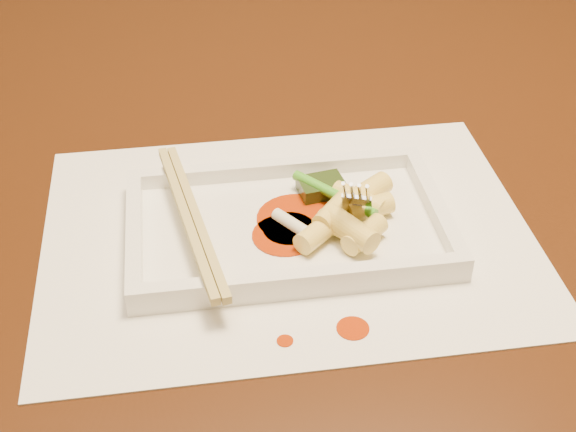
{
  "coord_description": "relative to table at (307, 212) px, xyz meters",
  "views": [
    {
      "loc": [
        -0.12,
        -0.67,
        1.17
      ],
      "look_at": [
        -0.04,
        -0.16,
        0.77
      ],
      "focal_mm": 50.0,
      "sensor_mm": 36.0,
      "label": 1
    }
  ],
  "objects": [
    {
      "name": "veg_piece",
      "position": [
        -0.01,
        -0.12,
        0.12
      ],
      "size": [
        0.04,
        0.03,
        0.01
      ],
      "primitive_type": "cube",
      "rotation": [
        0.0,
        0.0,
        0.16
      ],
      "color": "black",
      "rests_on": "plate_base"
    },
    {
      "name": "scallion_white",
      "position": [
        -0.04,
        -0.17,
        0.12
      ],
      "size": [
        0.03,
        0.04,
        0.01
      ],
      "primitive_type": "cylinder",
      "rotation": [
        1.57,
        0.0,
        0.62
      ],
      "color": "#EAEACC",
      "rests_on": "plate_base"
    },
    {
      "name": "rice_cake_3",
      "position": [
        0.02,
        -0.15,
        0.12
      ],
      "size": [
        0.04,
        0.05,
        0.02
      ],
      "primitive_type": "cylinder",
      "rotation": [
        1.57,
        0.0,
        0.76
      ],
      "color": "#FBEC75",
      "rests_on": "plate_base"
    },
    {
      "name": "sauce_splatter_a",
      "position": [
        -0.01,
        -0.27,
        0.1
      ],
      "size": [
        0.02,
        0.02,
        0.0
      ],
      "primitive_type": "cylinder",
      "color": "#A62C04",
      "rests_on": "placemat"
    },
    {
      "name": "rice_cake_1",
      "position": [
        0.03,
        -0.14,
        0.12
      ],
      "size": [
        0.05,
        0.04,
        0.02
      ],
      "primitive_type": "cylinder",
      "rotation": [
        1.57,
        0.0,
        2.2
      ],
      "color": "#FBEC75",
      "rests_on": "plate_base"
    },
    {
      "name": "scallion_green",
      "position": [
        -0.0,
        -0.14,
        0.12
      ],
      "size": [
        0.06,
        0.07,
        0.01
      ],
      "primitive_type": "cylinder",
      "rotation": [
        1.57,
        0.0,
        0.7
      ],
      "color": "#349017",
      "rests_on": "plate_base"
    },
    {
      "name": "plate_rim_near",
      "position": [
        -0.04,
        -0.23,
        0.12
      ],
      "size": [
        0.26,
        0.01,
        0.01
      ],
      "primitive_type": "cube",
      "color": "white",
      "rests_on": "plate_base"
    },
    {
      "name": "placemat",
      "position": [
        -0.04,
        -0.16,
        0.1
      ],
      "size": [
        0.4,
        0.3,
        0.0
      ],
      "primitive_type": "cube",
      "color": "white",
      "rests_on": "table"
    },
    {
      "name": "rice_cake_4",
      "position": [
        0.02,
        -0.16,
        0.12
      ],
      "size": [
        0.04,
        0.03,
        0.02
      ],
      "primitive_type": "cylinder",
      "rotation": [
        1.57,
        0.0,
        1.82
      ],
      "color": "#FBEC75",
      "rests_on": "plate_base"
    },
    {
      "name": "plate_rim_right",
      "position": [
        0.08,
        -0.16,
        0.12
      ],
      "size": [
        0.01,
        0.14,
        0.01
      ],
      "primitive_type": "cube",
      "color": "white",
      "rests_on": "plate_base"
    },
    {
      "name": "rice_cake_6",
      "position": [
        0.01,
        -0.19,
        0.12
      ],
      "size": [
        0.04,
        0.04,
        0.02
      ],
      "primitive_type": "cylinder",
      "rotation": [
        1.57,
        0.0,
        2.28
      ],
      "color": "#FBEC75",
      "rests_on": "plate_base"
    },
    {
      "name": "plate_base",
      "position": [
        -0.04,
        -0.16,
        0.11
      ],
      "size": [
        0.26,
        0.16,
        0.01
      ],
      "primitive_type": "cube",
      "color": "white",
      "rests_on": "placemat"
    },
    {
      "name": "chopstick_a",
      "position": [
        -0.13,
        -0.16,
        0.13
      ],
      "size": [
        0.04,
        0.2,
        0.01
      ],
      "primitive_type": "cube",
      "rotation": [
        0.0,
        0.0,
        0.16
      ],
      "color": "tan",
      "rests_on": "plate_rim_near"
    },
    {
      "name": "rice_cake_7",
      "position": [
        -0.0,
        -0.18,
        0.12
      ],
      "size": [
        0.04,
        0.04,
        0.02
      ],
      "primitive_type": "cylinder",
      "rotation": [
        1.57,
        0.0,
        0.73
      ],
      "color": "#FBEC75",
      "rests_on": "plate_base"
    },
    {
      "name": "rice_cake_5",
      "position": [
        -0.01,
        -0.17,
        0.13
      ],
      "size": [
        0.04,
        0.04,
        0.02
      ],
      "primitive_type": "cylinder",
      "rotation": [
        1.57,
        0.0,
        2.44
      ],
      "color": "#FBEC75",
      "rests_on": "plate_base"
    },
    {
      "name": "plate_rim_far",
      "position": [
        -0.04,
        -0.08,
        0.12
      ],
      "size": [
        0.26,
        0.01,
        0.01
      ],
      "primitive_type": "cube",
      "color": "white",
      "rests_on": "plate_base"
    },
    {
      "name": "plate_rim_left",
      "position": [
        -0.17,
        -0.16,
        0.12
      ],
      "size": [
        0.01,
        0.14,
        0.01
      ],
      "primitive_type": "cube",
      "color": "white",
      "rests_on": "plate_base"
    },
    {
      "name": "fork",
      "position": [
        0.03,
        -0.14,
        0.18
      ],
      "size": [
        0.09,
        0.1,
        0.14
      ],
      "primitive_type": null,
      "color": "silver",
      "rests_on": "plate_base"
    },
    {
      "name": "rice_cake_2",
      "position": [
        0.0,
        -0.19,
        0.13
      ],
      "size": [
        0.04,
        0.05,
        0.02
      ],
      "primitive_type": "cylinder",
      "rotation": [
        1.57,
        0.0,
        0.55
      ],
      "color": "#FBEC75",
      "rests_on": "plate_base"
    },
    {
      "name": "sauce_blob_2",
      "position": [
        -0.03,
        -0.15,
        0.11
      ],
      "size": [
        0.07,
        0.07,
        0.0
      ],
      "primitive_type": "cylinder",
      "color": "#A62C04",
      "rests_on": "plate_base"
    },
    {
      "name": "sauce_blob_1",
      "position": [
        -0.05,
        -0.17,
        0.11
      ],
      "size": [
        0.05,
        0.05,
        0.0
      ],
      "primitive_type": "cylinder",
      "color": "#A62C04",
      "rests_on": "plate_base"
    },
    {
      "name": "chopstick_b",
      "position": [
        -0.12,
        -0.16,
        0.13
      ],
      "size": [
        0.04,
        0.2,
        0.01
      ],
      "primitive_type": "cube",
      "rotation": [
        0.0,
        0.0,
        0.16
      ],
      "color": "tan",
      "rests_on": "plate_rim_near"
    },
    {
      "name": "sauce_splatter_b",
      "position": [
        -0.06,
        -0.28,
        0.1
      ],
      "size": [
        0.01,
        0.01,
        0.0
      ],
      "primitive_type": "cylinder",
      "color": "#A62C04",
      "rests_on": "placemat"
    },
    {
      "name": "rice_cake_0",
      "position": [
        -0.02,
        -0.18,
        0.12
      ],
      "size": [
        0.05,
        0.04,
        0.02
      ],
      "primitive_type": "cylinder",
      "rotation": [
        1.57,
        0.0,
        2.3
      ],
      "color": "#FBEC75",
      "rests_on": "plate_base"
    },
    {
      "name": "sauce_blob_0",
      "position": [
        -0.04,
        -0.16,
        0.11
      ],
      "size": [
        0.04,
        0.04,
        0.0
      ],
      "primitive_type": "cylinder",
      "color": "#A62C04",
      "rests_on": "plate_base"
    },
    {
      "name": "table",
      "position": [
        0.0,
        0.0,
        0.0
      ],
      "size": [
        1.4,
        0.9,
        0.75
      ],
      "color": "black",
      "rests_on": "ground"
    }
  ]
}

